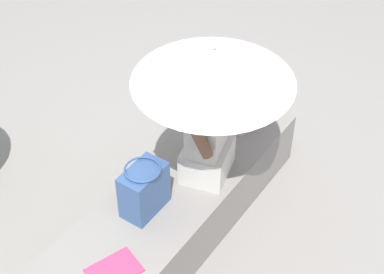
{
  "coord_description": "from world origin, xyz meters",
  "views": [
    {
      "loc": [
        2.12,
        1.57,
        3.13
      ],
      "look_at": [
        -0.1,
        0.05,
        0.76
      ],
      "focal_mm": 55.61,
      "sensor_mm": 36.0,
      "label": 1
    }
  ],
  "objects_px": {
    "parasol": "(213,66)",
    "magazine": "(114,270)",
    "tote_bag_canvas": "(242,106)",
    "handbag_black": "(144,189)",
    "person_seated": "(208,126)"
  },
  "relations": [
    {
      "from": "parasol",
      "to": "magazine",
      "type": "distance_m",
      "value": 1.25
    },
    {
      "from": "tote_bag_canvas",
      "to": "parasol",
      "type": "bearing_deg",
      "value": 11.09
    },
    {
      "from": "handbag_black",
      "to": "tote_bag_canvas",
      "type": "distance_m",
      "value": 1.02
    },
    {
      "from": "parasol",
      "to": "handbag_black",
      "type": "distance_m",
      "value": 0.85
    },
    {
      "from": "person_seated",
      "to": "parasol",
      "type": "relative_size",
      "value": 0.89
    },
    {
      "from": "parasol",
      "to": "person_seated",
      "type": "bearing_deg",
      "value": -126.33
    },
    {
      "from": "magazine",
      "to": "person_seated",
      "type": "bearing_deg",
      "value": -159.52
    },
    {
      "from": "person_seated",
      "to": "tote_bag_canvas",
      "type": "distance_m",
      "value": 0.58
    },
    {
      "from": "parasol",
      "to": "magazine",
      "type": "height_order",
      "value": "parasol"
    },
    {
      "from": "handbag_black",
      "to": "magazine",
      "type": "height_order",
      "value": "handbag_black"
    },
    {
      "from": "handbag_black",
      "to": "magazine",
      "type": "bearing_deg",
      "value": 17.03
    },
    {
      "from": "person_seated",
      "to": "parasol",
      "type": "xyz_separation_m",
      "value": [
        0.04,
        0.05,
        0.48
      ]
    },
    {
      "from": "parasol",
      "to": "magazine",
      "type": "relative_size",
      "value": 3.59
    },
    {
      "from": "person_seated",
      "to": "parasol",
      "type": "bearing_deg",
      "value": 53.67
    },
    {
      "from": "person_seated",
      "to": "magazine",
      "type": "distance_m",
      "value": 1.02
    }
  ]
}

